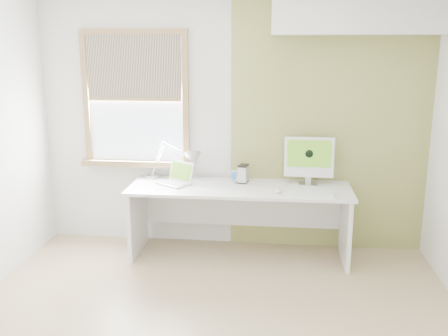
# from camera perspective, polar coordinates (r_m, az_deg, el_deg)

# --- Properties ---
(room) EXTENTS (4.04, 3.54, 2.64)m
(room) POSITION_cam_1_polar(r_m,az_deg,el_deg) (3.50, -1.85, 0.71)
(room) COLOR tan
(room) RESTS_ON ground
(accent_wall) EXTENTS (2.00, 0.02, 2.60)m
(accent_wall) POSITION_cam_1_polar(r_m,az_deg,el_deg) (5.21, 11.89, 4.73)
(accent_wall) COLOR #989447
(accent_wall) RESTS_ON room
(soffit) EXTENTS (1.60, 0.40, 0.42)m
(soffit) POSITION_cam_1_polar(r_m,az_deg,el_deg) (5.01, 15.10, 16.85)
(soffit) COLOR white
(soffit) RESTS_ON room
(window) EXTENTS (1.20, 0.14, 1.42)m
(window) POSITION_cam_1_polar(r_m,az_deg,el_deg) (5.33, -10.06, 7.67)
(window) COLOR olive
(window) RESTS_ON room
(desk) EXTENTS (2.20, 0.70, 0.73)m
(desk) POSITION_cam_1_polar(r_m,az_deg,el_deg) (5.08, 1.83, -4.09)
(desk) COLOR white
(desk) RESTS_ON room
(desk_lamp) EXTENTS (0.67, 0.34, 0.39)m
(desk_lamp) POSITION_cam_1_polar(r_m,az_deg,el_deg) (5.18, -4.46, 0.79)
(desk_lamp) COLOR #B4B7B9
(desk_lamp) RESTS_ON desk
(laptop) EXTENTS (0.40, 0.38, 0.22)m
(laptop) POSITION_cam_1_polar(r_m,az_deg,el_deg) (5.09, -5.37, -1.19)
(laptop) COLOR #B4B7B9
(laptop) RESTS_ON desk
(phone_dock) EXTENTS (0.08, 0.08, 0.13)m
(phone_dock) POSITION_cam_1_polar(r_m,az_deg,el_deg) (5.09, 1.12, -1.31)
(phone_dock) COLOR #B4B7B9
(phone_dock) RESTS_ON desk
(external_drive) EXTENTS (0.11, 0.16, 0.18)m
(external_drive) POSITION_cam_1_polar(r_m,az_deg,el_deg) (5.11, 2.21, -0.65)
(external_drive) COLOR #B4B7B9
(external_drive) RESTS_ON desk
(imac) EXTENTS (0.49, 0.16, 0.48)m
(imac) POSITION_cam_1_polar(r_m,az_deg,el_deg) (5.07, 9.65, 1.12)
(imac) COLOR #B4B7B9
(imac) RESTS_ON desk
(keyboard) EXTENTS (0.43, 0.16, 0.02)m
(keyboard) POSITION_cam_1_polar(r_m,az_deg,el_deg) (4.77, 9.99, -2.91)
(keyboard) COLOR white
(keyboard) RESTS_ON desk
(mouse) EXTENTS (0.06, 0.10, 0.03)m
(mouse) POSITION_cam_1_polar(r_m,az_deg,el_deg) (4.79, 6.20, -2.62)
(mouse) COLOR white
(mouse) RESTS_ON desk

